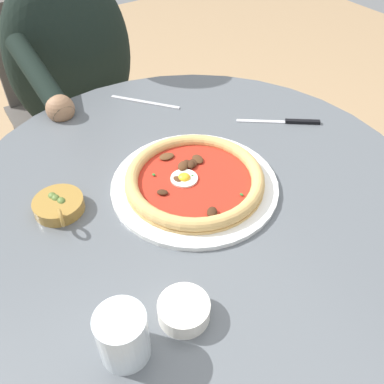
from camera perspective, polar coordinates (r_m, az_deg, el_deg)
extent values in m
cube|color=tan|center=(1.44, 0.22, -21.52)|extent=(6.00, 6.00, 0.02)
cylinder|color=#565B60|center=(0.84, 0.35, 0.00)|extent=(0.95, 0.95, 0.03)
cylinder|color=#4E5257|center=(1.12, 0.27, -13.39)|extent=(0.10, 0.10, 0.68)
cylinder|color=#4E5257|center=(1.42, 0.22, -21.18)|extent=(0.44, 0.44, 0.02)
cylinder|color=white|center=(0.83, 0.33, 0.92)|extent=(0.33, 0.33, 0.01)
cylinder|color=tan|center=(0.82, 0.33, 1.33)|extent=(0.28, 0.28, 0.01)
torus|color=tan|center=(0.82, 0.33, 1.85)|extent=(0.28, 0.28, 0.03)
cylinder|color=red|center=(0.82, 0.33, 1.59)|extent=(0.26, 0.26, 0.00)
cylinder|color=white|center=(0.82, -1.09, 1.90)|extent=(0.05, 0.05, 0.00)
ellipsoid|color=yellow|center=(0.82, -1.09, 2.00)|extent=(0.02, 0.02, 0.02)
ellipsoid|color=#4C2D19|center=(0.85, -1.13, 3.66)|extent=(0.03, 0.04, 0.01)
ellipsoid|color=#3D2314|center=(0.85, 0.07, 3.97)|extent=(0.03, 0.03, 0.01)
ellipsoid|color=#4C2D19|center=(0.82, -1.99, 1.76)|extent=(0.02, 0.02, 0.01)
ellipsoid|color=#3D2314|center=(0.75, 2.78, -2.79)|extent=(0.03, 0.03, 0.01)
ellipsoid|color=brown|center=(0.87, -3.51, 4.91)|extent=(0.03, 0.03, 0.01)
ellipsoid|color=#3D2314|center=(0.85, -0.64, 4.01)|extent=(0.02, 0.02, 0.01)
ellipsoid|color=#3D2314|center=(0.79, -4.19, 0.08)|extent=(0.03, 0.03, 0.01)
ellipsoid|color=#4C2D19|center=(0.86, 0.79, 4.55)|extent=(0.03, 0.03, 0.01)
ellipsoid|color=#3D2314|center=(0.85, -0.11, 3.76)|extent=(0.03, 0.03, 0.01)
ellipsoid|color=#2D6B28|center=(0.83, 0.27, 2.31)|extent=(0.01, 0.01, 0.00)
ellipsoid|color=#2D6B28|center=(0.79, 6.83, -0.33)|extent=(0.01, 0.01, 0.00)
ellipsoid|color=#2D6B28|center=(0.83, -5.28, 2.40)|extent=(0.01, 0.01, 0.00)
cylinder|color=silver|center=(0.59, -9.49, -18.91)|extent=(0.07, 0.07, 0.09)
cylinder|color=silver|center=(0.63, -9.10, -20.43)|extent=(0.06, 0.06, 0.02)
cube|color=silver|center=(1.03, 9.43, 9.57)|extent=(0.08, 0.10, 0.00)
cube|color=black|center=(1.05, 14.96, 9.32)|extent=(0.06, 0.07, 0.01)
cylinder|color=white|center=(0.64, -1.13, -15.94)|extent=(0.08, 0.08, 0.03)
cylinder|color=olive|center=(0.63, -1.14, -15.59)|extent=(0.06, 0.06, 0.01)
cylinder|color=olive|center=(0.82, -17.85, -1.72)|extent=(0.09, 0.09, 0.02)
torus|color=olive|center=(0.77, -17.51, -3.43)|extent=(0.03, 0.01, 0.03)
ellipsoid|color=#516B2D|center=(0.83, -18.63, -0.62)|extent=(0.02, 0.02, 0.02)
ellipsoid|color=#516B2D|center=(0.82, -18.23, -0.89)|extent=(0.02, 0.02, 0.02)
ellipsoid|color=#516B2D|center=(0.81, -17.49, -1.29)|extent=(0.02, 0.02, 0.02)
cube|color=#BCBCC1|center=(1.10, -6.49, 12.18)|extent=(0.15, 0.12, 0.00)
cube|color=#282833|center=(1.66, -13.02, 1.70)|extent=(0.29, 0.35, 0.45)
ellipsoid|color=black|center=(1.39, -16.35, 17.34)|extent=(0.23, 0.40, 0.55)
cylinder|color=black|center=(1.14, -20.26, 14.59)|extent=(0.26, 0.07, 0.15)
sphere|color=#936B4C|center=(1.08, -17.66, 10.85)|extent=(0.07, 0.07, 0.07)
cube|color=#504A45|center=(1.55, -15.18, 9.65)|extent=(0.43, 0.43, 0.02)
cube|color=#504A45|center=(1.64, -19.06, 18.23)|extent=(0.03, 0.38, 0.36)
cylinder|color=#4C4742|center=(1.52, -17.57, -3.63)|extent=(0.02, 0.02, 0.46)
cylinder|color=#4C4742|center=(1.60, -4.90, 1.56)|extent=(0.02, 0.02, 0.46)
cylinder|color=#4C4742|center=(1.81, -21.52, 3.91)|extent=(0.02, 0.02, 0.46)
cylinder|color=#4C4742|center=(1.88, -10.57, 8.05)|extent=(0.02, 0.02, 0.46)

